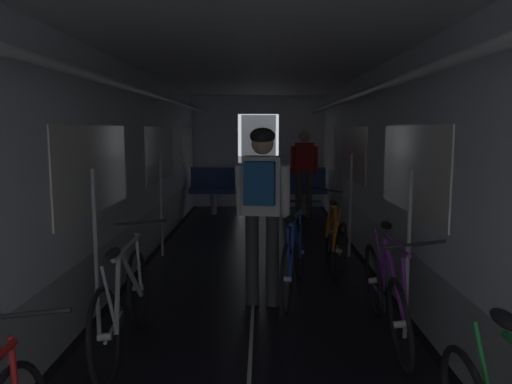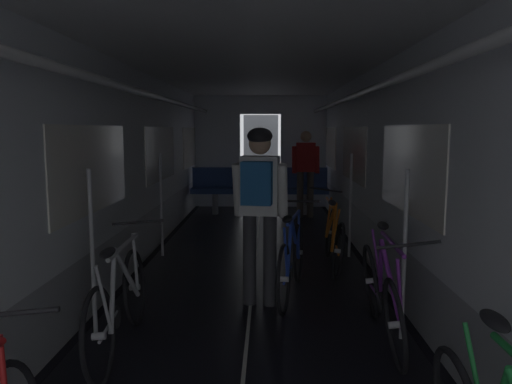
{
  "view_description": "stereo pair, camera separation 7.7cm",
  "coord_description": "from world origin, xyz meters",
  "views": [
    {
      "loc": [
        0.09,
        -1.76,
        1.71
      ],
      "look_at": [
        0.0,
        5.08,
        0.83
      ],
      "focal_mm": 34.18,
      "sensor_mm": 36.0,
      "label": 1
    },
    {
      "loc": [
        0.17,
        -1.76,
        1.71
      ],
      "look_at": [
        0.0,
        5.08,
        0.83
      ],
      "focal_mm": 34.18,
      "sensor_mm": 36.0,
      "label": 2
    }
  ],
  "objects": [
    {
      "name": "bicycle_silver",
      "position": [
        -0.98,
        1.83,
        0.38
      ],
      "size": [
        0.44,
        1.69,
        0.95
      ],
      "color": "black",
      "rests_on": "ground"
    },
    {
      "name": "person_cyclist_aisle",
      "position": [
        0.09,
        2.84,
        1.07
      ],
      "size": [
        0.55,
        0.42,
        1.73
      ],
      "color": "#2D2D33",
      "rests_on": "ground"
    },
    {
      "name": "bench_seat_far_right",
      "position": [
        0.9,
        8.07,
        0.57
      ],
      "size": [
        0.98,
        0.51,
        0.95
      ],
      "color": "gray",
      "rests_on": "ground"
    },
    {
      "name": "bicycle_orange",
      "position": [
        0.99,
        4.2,
        0.38
      ],
      "size": [
        0.44,
        1.69,
        0.95
      ],
      "color": "black",
      "rests_on": "ground"
    },
    {
      "name": "bicycle_purple",
      "position": [
        1.1,
        2.09,
        0.38
      ],
      "size": [
        0.44,
        1.69,
        0.95
      ],
      "color": "black",
      "rests_on": "ground"
    },
    {
      "name": "bicycle_blue_in_aisle",
      "position": [
        0.42,
        3.11,
        0.38
      ],
      "size": [
        0.51,
        1.67,
        0.94
      ],
      "color": "black",
      "rests_on": "ground"
    },
    {
      "name": "person_standing_near_bench",
      "position": [
        0.9,
        7.7,
        0.98
      ],
      "size": [
        0.53,
        0.23,
        1.69
      ],
      "color": "brown",
      "rests_on": "ground"
    },
    {
      "name": "bench_seat_far_left",
      "position": [
        -0.9,
        8.07,
        0.57
      ],
      "size": [
        0.98,
        0.51,
        0.95
      ],
      "color": "gray",
      "rests_on": "ground"
    },
    {
      "name": "train_car_shell",
      "position": [
        -0.0,
        3.6,
        1.7
      ],
      "size": [
        3.14,
        12.34,
        2.57
      ],
      "color": "black",
      "rests_on": "ground"
    }
  ]
}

